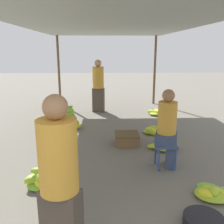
% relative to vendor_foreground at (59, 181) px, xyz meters
% --- Properties ---
extents(canopy_post_back_left, '(0.08, 0.08, 2.39)m').
position_rel_vendor_foreground_xyz_m(canopy_post_back_left, '(-1.15, 6.92, 0.37)').
color(canopy_post_back_left, brown).
rests_on(canopy_post_back_left, ground).
extents(canopy_post_back_right, '(0.08, 0.08, 2.39)m').
position_rel_vendor_foreground_xyz_m(canopy_post_back_right, '(2.23, 6.92, 0.37)').
color(canopy_post_back_right, brown).
rests_on(canopy_post_back_right, ground).
extents(canopy_tarp, '(3.78, 7.81, 0.04)m').
position_rel_vendor_foreground_xyz_m(canopy_tarp, '(0.54, 3.22, 1.59)').
color(canopy_tarp, '#9EA399').
rests_on(canopy_tarp, canopy_post_front_left).
extents(vendor_foreground, '(0.44, 0.44, 1.59)m').
position_rel_vendor_foreground_xyz_m(vendor_foreground, '(0.00, 0.00, 0.00)').
color(vendor_foreground, '#4C4238').
rests_on(vendor_foreground, ground).
extents(stool, '(0.34, 0.34, 0.42)m').
position_rel_vendor_foreground_xyz_m(stool, '(1.41, 1.86, -0.48)').
color(stool, '#384C84').
rests_on(stool, ground).
extents(vendor_seated, '(0.43, 0.43, 1.32)m').
position_rel_vendor_foreground_xyz_m(vendor_seated, '(1.43, 1.87, -0.13)').
color(vendor_seated, '#384766').
rests_on(vendor_seated, ground).
extents(basin_black, '(0.45, 0.45, 0.13)m').
position_rel_vendor_foreground_xyz_m(basin_black, '(1.48, 0.39, -0.76)').
color(basin_black, black).
rests_on(basin_black, ground).
extents(banana_pile_left_0, '(0.45, 0.36, 0.32)m').
position_rel_vendor_foreground_xyz_m(banana_pile_left_0, '(-0.53, 1.29, -0.69)').
color(banana_pile_left_0, yellow).
rests_on(banana_pile_left_0, ground).
extents(banana_pile_left_1, '(0.41, 0.47, 0.27)m').
position_rel_vendor_foreground_xyz_m(banana_pile_left_1, '(-0.36, 4.02, -0.71)').
color(banana_pile_left_1, yellow).
rests_on(banana_pile_left_1, ground).
extents(banana_pile_left_2, '(0.38, 0.46, 0.33)m').
position_rel_vendor_foreground_xyz_m(banana_pile_left_2, '(-0.62, 5.24, -0.68)').
color(banana_pile_left_2, '#81B835').
rests_on(banana_pile_left_2, ground).
extents(banana_pile_right_0, '(0.64, 0.55, 0.18)m').
position_rel_vendor_foreground_xyz_m(banana_pile_right_0, '(1.61, 2.66, -0.76)').
color(banana_pile_right_0, '#CDD627').
rests_on(banana_pile_right_0, ground).
extents(banana_pile_right_1, '(0.47, 0.39, 0.18)m').
position_rel_vendor_foreground_xyz_m(banana_pile_right_1, '(1.54, 3.56, -0.74)').
color(banana_pile_right_1, '#A3C52F').
rests_on(banana_pile_right_1, ground).
extents(banana_pile_right_2, '(0.55, 0.46, 0.16)m').
position_rel_vendor_foreground_xyz_m(banana_pile_right_2, '(1.84, 0.98, -0.76)').
color(banana_pile_right_2, '#B4CC2C').
rests_on(banana_pile_right_2, ground).
extents(banana_pile_right_3, '(0.48, 0.43, 0.19)m').
position_rel_vendor_foreground_xyz_m(banana_pile_right_3, '(1.98, 5.28, -0.75)').
color(banana_pile_right_3, yellow).
rests_on(banana_pile_right_3, ground).
extents(crate_near, '(0.49, 0.49, 0.23)m').
position_rel_vendor_foreground_xyz_m(crate_near, '(0.88, 2.95, -0.71)').
color(crate_near, brown).
rests_on(crate_near, ground).
extents(shopper_walking_mid, '(0.41, 0.41, 1.63)m').
position_rel_vendor_foreground_xyz_m(shopper_walking_mid, '(0.24, 5.79, 0.02)').
color(shopper_walking_mid, '#4C4238').
rests_on(shopper_walking_mid, ground).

